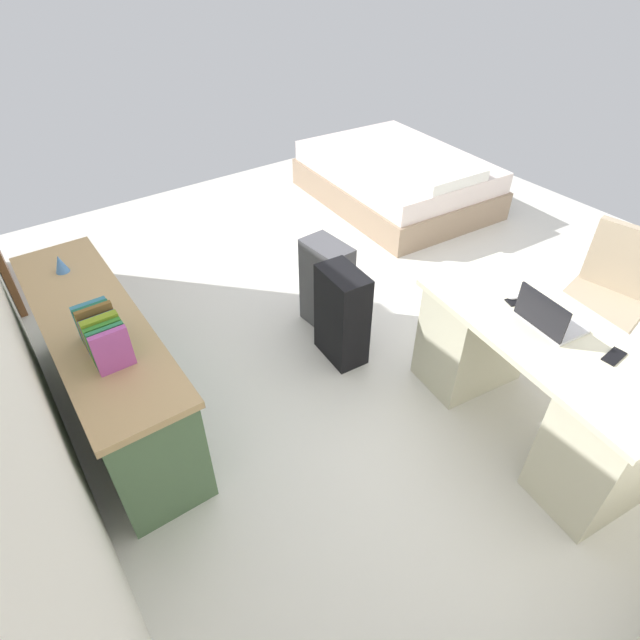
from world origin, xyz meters
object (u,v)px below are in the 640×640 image
Objects in this scene: desk at (535,380)px; cell_phone_near_laptop at (614,356)px; cell_phone_by_mouse at (518,301)px; bed at (396,179)px; laptop at (547,318)px; office_chair at (601,308)px; suitcase_spare_grey at (326,286)px; figurine_small at (60,264)px; suitcase_black at (342,316)px; computer_mouse at (514,295)px; credenza at (108,367)px.

cell_phone_near_laptop is at bearing -164.94° from desk.
cell_phone_by_mouse is at bearing -4.16° from cell_phone_near_laptop.
desk is 0.45m from cell_phone_by_mouse.
bed is 14.62× the size of cell_phone_by_mouse.
desk is 4.51× the size of laptop.
office_chair is 1.81m from suitcase_spare_grey.
office_chair is at bearing -124.59° from figurine_small.
desk is 1.23m from suitcase_black.
office_chair reaches higher than computer_mouse.
cell_phone_near_laptop is (-0.34, -0.07, -0.04)m from laptop.
cell_phone_near_laptop is 1.24× the size of figurine_small.
desk is at bearing 99.36° from office_chair.
cell_phone_by_mouse is at bearing -142.39° from suitcase_black.
laptop reaches higher than bed.
suitcase_black reaches higher than suitcase_spare_grey.
figurine_small reaches higher than cell_phone_by_mouse.
bed is at bearing -46.10° from suitcase_black.
figurine_small is at bearing 61.31° from suitcase_black.
credenza is 2.35m from computer_mouse.
figurine_small is at bearing 42.88° from desk.
suitcase_black reaches higher than bed.
desk is 0.40m from laptop.
suitcase_spare_grey is at bearing -110.78° from figurine_small.
office_chair is 1.40× the size of suitcase_spare_grey.
credenza is 0.69m from figurine_small.
laptop is (-1.41, -0.38, 0.45)m from suitcase_spare_grey.
suitcase_black is 1.01× the size of suitcase_spare_grey.
cell_phone_near_laptop is (-0.60, 0.00, -0.01)m from computer_mouse.
suitcase_spare_grey is 4.94× the size of cell_phone_by_mouse.
laptop is at bearing -127.13° from credenza.
desk is at bearing 171.90° from laptop.
suitcase_spare_grey is 1.71m from figurine_small.
cell_phone_near_laptop is 3.07m from figurine_small.
suitcase_spare_grey is (1.33, 1.23, -0.08)m from office_chair.
cell_phone_by_mouse is at bearing 150.82° from bed.
suitcase_black is 1.58m from cell_phone_near_laptop.
figurine_small is (0.92, 1.42, 0.45)m from suitcase_black.
desk is at bearing -169.49° from suitcase_spare_grey.
cell_phone_by_mouse is at bearing -121.93° from credenza.
bed is at bearing -70.05° from credenza.
desk is 0.46m from cell_phone_near_laptop.
cell_phone_near_laptop is at bearing -132.10° from credenza.
laptop reaches higher than cell_phone_by_mouse.
office_chair reaches higher than cell_phone_by_mouse.
office_chair reaches higher than suitcase_black.
desk is 2.24× the size of suitcase_black.
desk is at bearing -128.30° from credenza.
cell_phone_by_mouse reaches higher than credenza.
bed is 5.92× the size of laptop.
office_chair is 3.39m from figurine_small.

